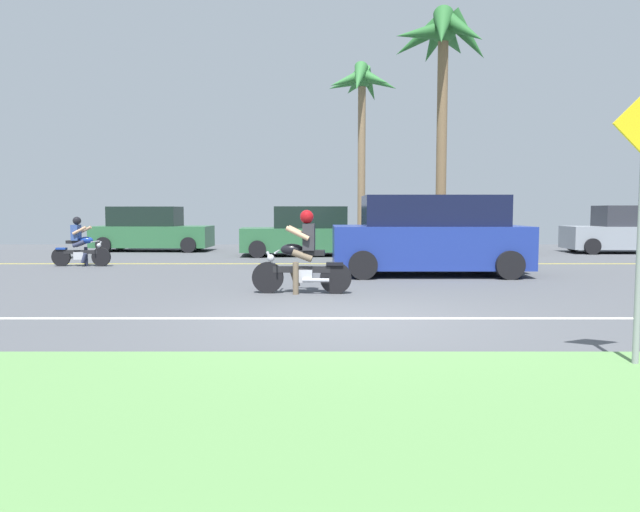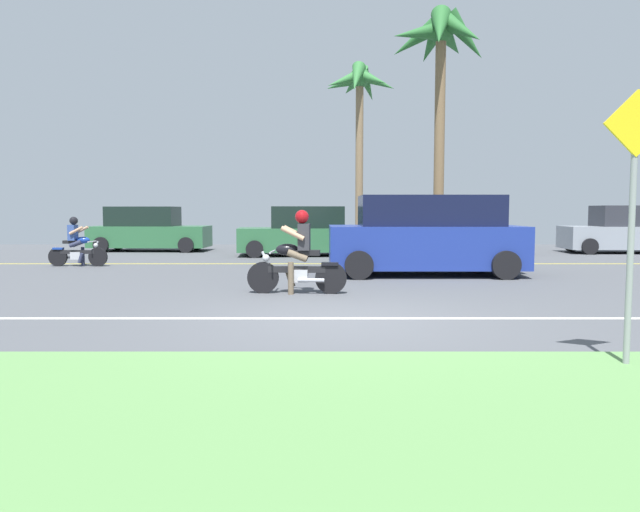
{
  "view_description": "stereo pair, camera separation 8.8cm",
  "coord_description": "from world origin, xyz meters",
  "px_view_note": "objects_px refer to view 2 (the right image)",
  "views": [
    {
      "loc": [
        -0.43,
        -8.25,
        1.53
      ],
      "look_at": [
        -0.39,
        3.64,
        0.6
      ],
      "focal_mm": 33.17,
      "sensor_mm": 36.0,
      "label": 1
    },
    {
      "loc": [
        -0.35,
        -8.25,
        1.53
      ],
      "look_at": [
        -0.39,
        3.64,
        0.6
      ],
      "focal_mm": 33.17,
      "sensor_mm": 36.0,
      "label": 2
    }
  ],
  "objects_px": {
    "motorcyclist": "(300,258)",
    "suv_nearby": "(428,236)",
    "palm_tree_0": "(361,94)",
    "street_sign": "(636,202)",
    "palm_tree_1": "(442,48)",
    "parked_car_0": "(151,230)",
    "parked_car_1": "(304,233)",
    "parked_car_2": "(460,234)",
    "motorcyclist_distant": "(79,245)",
    "parked_car_3": "(627,231)"
  },
  "relations": [
    {
      "from": "motorcyclist",
      "to": "suv_nearby",
      "type": "bearing_deg",
      "value": 47.58
    },
    {
      "from": "suv_nearby",
      "to": "palm_tree_0",
      "type": "distance_m",
      "value": 10.7
    },
    {
      "from": "street_sign",
      "to": "palm_tree_1",
      "type": "bearing_deg",
      "value": 84.59
    },
    {
      "from": "parked_car_0",
      "to": "palm_tree_0",
      "type": "bearing_deg",
      "value": 9.27
    },
    {
      "from": "parked_car_0",
      "to": "motorcyclist",
      "type": "bearing_deg",
      "value": -61.95
    },
    {
      "from": "palm_tree_0",
      "to": "street_sign",
      "type": "height_order",
      "value": "palm_tree_0"
    },
    {
      "from": "palm_tree_1",
      "to": "palm_tree_0",
      "type": "bearing_deg",
      "value": 176.29
    },
    {
      "from": "parked_car_0",
      "to": "palm_tree_1",
      "type": "relative_size",
      "value": 0.47
    },
    {
      "from": "suv_nearby",
      "to": "palm_tree_1",
      "type": "distance_m",
      "value": 11.59
    },
    {
      "from": "palm_tree_0",
      "to": "suv_nearby",
      "type": "bearing_deg",
      "value": -83.92
    },
    {
      "from": "parked_car_1",
      "to": "parked_car_2",
      "type": "relative_size",
      "value": 0.94
    },
    {
      "from": "parked_car_0",
      "to": "palm_tree_0",
      "type": "relative_size",
      "value": 0.61
    },
    {
      "from": "parked_car_1",
      "to": "motorcyclist_distant",
      "type": "xyz_separation_m",
      "value": [
        -6.01,
        -3.82,
        -0.19
      ]
    },
    {
      "from": "parked_car_3",
      "to": "palm_tree_1",
      "type": "xyz_separation_m",
      "value": [
        -6.27,
        2.08,
        6.94
      ]
    },
    {
      "from": "palm_tree_0",
      "to": "palm_tree_1",
      "type": "relative_size",
      "value": 0.78
    },
    {
      "from": "palm_tree_1",
      "to": "motorcyclist_distant",
      "type": "xyz_separation_m",
      "value": [
        -11.22,
        -7.09,
        -7.15
      ]
    },
    {
      "from": "suv_nearby",
      "to": "street_sign",
      "type": "relative_size",
      "value": 1.78
    },
    {
      "from": "parked_car_1",
      "to": "suv_nearby",
      "type": "bearing_deg",
      "value": -62.03
    },
    {
      "from": "parked_car_0",
      "to": "parked_car_3",
      "type": "bearing_deg",
      "value": -3.26
    },
    {
      "from": "suv_nearby",
      "to": "parked_car_3",
      "type": "relative_size",
      "value": 1.13
    },
    {
      "from": "motorcyclist",
      "to": "palm_tree_0",
      "type": "bearing_deg",
      "value": 81.26
    },
    {
      "from": "suv_nearby",
      "to": "parked_car_3",
      "type": "xyz_separation_m",
      "value": [
        8.35,
        7.07,
        -0.13
      ]
    },
    {
      "from": "palm_tree_0",
      "to": "palm_tree_1",
      "type": "distance_m",
      "value": 3.52
    },
    {
      "from": "parked_car_2",
      "to": "palm_tree_0",
      "type": "height_order",
      "value": "palm_tree_0"
    },
    {
      "from": "motorcyclist",
      "to": "parked_car_1",
      "type": "xyz_separation_m",
      "value": [
        -0.2,
        9.08,
        0.12
      ]
    },
    {
      "from": "parked_car_0",
      "to": "palm_tree_0",
      "type": "height_order",
      "value": "palm_tree_0"
    },
    {
      "from": "motorcyclist",
      "to": "parked_car_1",
      "type": "relative_size",
      "value": 0.43
    },
    {
      "from": "parked_car_0",
      "to": "motorcyclist_distant",
      "type": "xyz_separation_m",
      "value": [
        -0.21,
        -6.0,
        -0.2
      ]
    },
    {
      "from": "parked_car_0",
      "to": "parked_car_2",
      "type": "relative_size",
      "value": 0.96
    },
    {
      "from": "palm_tree_1",
      "to": "parked_car_1",
      "type": "bearing_deg",
      "value": -147.89
    },
    {
      "from": "parked_car_3",
      "to": "motorcyclist",
      "type": "bearing_deg",
      "value": -137.67
    },
    {
      "from": "parked_car_0",
      "to": "motorcyclist_distant",
      "type": "relative_size",
      "value": 2.69
    },
    {
      "from": "palm_tree_1",
      "to": "motorcyclist_distant",
      "type": "height_order",
      "value": "palm_tree_1"
    },
    {
      "from": "suv_nearby",
      "to": "parked_car_1",
      "type": "xyz_separation_m",
      "value": [
        -3.12,
        5.88,
        -0.15
      ]
    },
    {
      "from": "parked_car_0",
      "to": "motorcyclist_distant",
      "type": "bearing_deg",
      "value": -91.97
    },
    {
      "from": "motorcyclist",
      "to": "parked_car_0",
      "type": "relative_size",
      "value": 0.42
    },
    {
      "from": "parked_car_1",
      "to": "motorcyclist_distant",
      "type": "distance_m",
      "value": 7.12
    },
    {
      "from": "parked_car_0",
      "to": "parked_car_3",
      "type": "distance_m",
      "value": 17.3
    },
    {
      "from": "palm_tree_0",
      "to": "motorcyclist",
      "type": "bearing_deg",
      "value": -98.74
    },
    {
      "from": "palm_tree_0",
      "to": "motorcyclist_distant",
      "type": "height_order",
      "value": "palm_tree_0"
    },
    {
      "from": "motorcyclist",
      "to": "parked_car_0",
      "type": "xyz_separation_m",
      "value": [
        -6.0,
        11.26,
        0.12
      ]
    },
    {
      "from": "street_sign",
      "to": "motorcyclist_distant",
      "type": "bearing_deg",
      "value": 132.41
    },
    {
      "from": "suv_nearby",
      "to": "palm_tree_1",
      "type": "height_order",
      "value": "palm_tree_1"
    },
    {
      "from": "parked_car_3",
      "to": "motorcyclist_distant",
      "type": "height_order",
      "value": "parked_car_3"
    },
    {
      "from": "motorcyclist",
      "to": "motorcyclist_distant",
      "type": "bearing_deg",
      "value": 139.7
    },
    {
      "from": "motorcyclist",
      "to": "motorcyclist_distant",
      "type": "distance_m",
      "value": 8.14
    },
    {
      "from": "parked_car_2",
      "to": "street_sign",
      "type": "distance_m",
      "value": 15.01
    },
    {
      "from": "motorcyclist",
      "to": "street_sign",
      "type": "distance_m",
      "value": 6.26
    },
    {
      "from": "motorcyclist",
      "to": "parked_car_3",
      "type": "height_order",
      "value": "parked_car_3"
    },
    {
      "from": "parked_car_1",
      "to": "palm_tree_0",
      "type": "bearing_deg",
      "value": 58.47
    }
  ]
}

